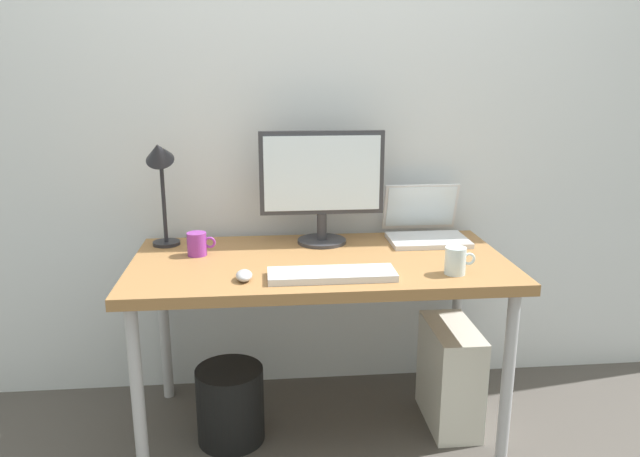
# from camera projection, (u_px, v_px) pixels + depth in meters

# --- Properties ---
(ground_plane) EXTENTS (6.00, 6.00, 0.00)m
(ground_plane) POSITION_uv_depth(u_px,v_px,m) (320.00, 425.00, 2.46)
(ground_plane) COLOR #4C4742
(back_wall) EXTENTS (4.40, 0.04, 2.60)m
(back_wall) POSITION_uv_depth(u_px,v_px,m) (311.00, 96.00, 2.52)
(back_wall) COLOR silver
(back_wall) RESTS_ON ground_plane
(desk) EXTENTS (1.41, 0.70, 0.71)m
(desk) POSITION_uv_depth(u_px,v_px,m) (320.00, 274.00, 2.29)
(desk) COLOR olive
(desk) RESTS_ON ground_plane
(monitor) EXTENTS (0.50, 0.20, 0.46)m
(monitor) POSITION_uv_depth(u_px,v_px,m) (322.00, 181.00, 2.42)
(monitor) COLOR #333338
(monitor) RESTS_ON desk
(laptop) EXTENTS (0.32, 0.29, 0.22)m
(laptop) POSITION_uv_depth(u_px,v_px,m) (425.00, 226.00, 2.54)
(laptop) COLOR silver
(laptop) RESTS_ON desk
(desk_lamp) EXTENTS (0.11, 0.16, 0.45)m
(desk_lamp) POSITION_uv_depth(u_px,v_px,m) (160.00, 169.00, 2.35)
(desk_lamp) COLOR #232328
(desk_lamp) RESTS_ON desk
(keyboard) EXTENTS (0.44, 0.14, 0.02)m
(keyboard) POSITION_uv_depth(u_px,v_px,m) (332.00, 274.00, 2.07)
(keyboard) COLOR silver
(keyboard) RESTS_ON desk
(mouse) EXTENTS (0.06, 0.09, 0.03)m
(mouse) POSITION_uv_depth(u_px,v_px,m) (244.00, 275.00, 2.05)
(mouse) COLOR #B2B2B7
(mouse) RESTS_ON desk
(coffee_mug) EXTENTS (0.11, 0.07, 0.09)m
(coffee_mug) POSITION_uv_depth(u_px,v_px,m) (197.00, 244.00, 2.31)
(coffee_mug) COLOR purple
(coffee_mug) RESTS_ON desk
(glass_cup) EXTENTS (0.11, 0.07, 0.10)m
(glass_cup) POSITION_uv_depth(u_px,v_px,m) (456.00, 261.00, 2.10)
(glass_cup) COLOR silver
(glass_cup) RESTS_ON desk
(computer_tower) EXTENTS (0.18, 0.36, 0.42)m
(computer_tower) POSITION_uv_depth(u_px,v_px,m) (450.00, 375.00, 2.44)
(computer_tower) COLOR silver
(computer_tower) RESTS_ON ground_plane
(wastebasket) EXTENTS (0.26, 0.26, 0.30)m
(wastebasket) POSITION_uv_depth(u_px,v_px,m) (230.00, 404.00, 2.33)
(wastebasket) COLOR black
(wastebasket) RESTS_ON ground_plane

